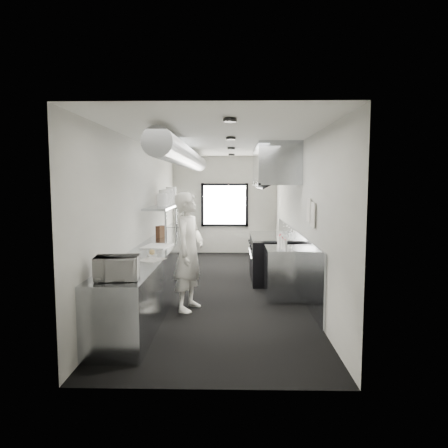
{
  "coord_description": "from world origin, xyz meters",
  "views": [
    {
      "loc": [
        0.23,
        -7.9,
        2.05
      ],
      "look_at": [
        0.07,
        -0.2,
        1.27
      ],
      "focal_mm": 33.04,
      "sensor_mm": 36.0,
      "label": 1
    }
  ],
  "objects_px": {
    "squeeze_bottle_a": "(285,245)",
    "squeeze_bottle_b": "(282,244)",
    "bottle_station": "(284,273)",
    "line_cook": "(189,252)",
    "range": "(271,257)",
    "plate_stack_c": "(168,197)",
    "plate_stack_a": "(163,200)",
    "plate_stack_d": "(171,195)",
    "squeeze_bottle_e": "(281,240)",
    "squeeze_bottle_d": "(280,241)",
    "knife_block": "(160,232)",
    "cutting_board": "(157,246)",
    "small_plate": "(152,255)",
    "squeeze_bottle_c": "(279,242)",
    "far_work_table": "(182,241)",
    "deli_tub_b": "(119,266)",
    "pass_shelf": "(167,206)",
    "prep_counter": "(157,270)",
    "microwave": "(117,268)",
    "plate_stack_b": "(165,198)",
    "deli_tub_a": "(115,266)"
  },
  "relations": [
    {
      "from": "prep_counter",
      "to": "deli_tub_b",
      "type": "bearing_deg",
      "value": -93.41
    },
    {
      "from": "range",
      "to": "cutting_board",
      "type": "distance_m",
      "value": 2.57
    },
    {
      "from": "prep_counter",
      "to": "squeeze_bottle_e",
      "type": "relative_size",
      "value": 35.15
    },
    {
      "from": "prep_counter",
      "to": "knife_block",
      "type": "bearing_deg",
      "value": 96.63
    },
    {
      "from": "squeeze_bottle_a",
      "to": "squeeze_bottle_b",
      "type": "xyz_separation_m",
      "value": [
        -0.03,
        0.14,
        0.0
      ]
    },
    {
      "from": "plate_stack_b",
      "to": "squeeze_bottle_e",
      "type": "bearing_deg",
      "value": -25.71
    },
    {
      "from": "line_cook",
      "to": "plate_stack_d",
      "type": "height_order",
      "value": "plate_stack_d"
    },
    {
      "from": "deli_tub_a",
      "to": "squeeze_bottle_c",
      "type": "height_order",
      "value": "squeeze_bottle_c"
    },
    {
      "from": "prep_counter",
      "to": "plate_stack_c",
      "type": "xyz_separation_m",
      "value": [
        -0.05,
        1.66,
        1.28
      ]
    },
    {
      "from": "bottle_station",
      "to": "squeeze_bottle_b",
      "type": "xyz_separation_m",
      "value": [
        -0.05,
        -0.14,
        0.54
      ]
    },
    {
      "from": "cutting_board",
      "to": "squeeze_bottle_c",
      "type": "distance_m",
      "value": 2.18
    },
    {
      "from": "line_cook",
      "to": "squeeze_bottle_a",
      "type": "height_order",
      "value": "line_cook"
    },
    {
      "from": "cutting_board",
      "to": "line_cook",
      "type": "bearing_deg",
      "value": -50.29
    },
    {
      "from": "prep_counter",
      "to": "cutting_board",
      "type": "xyz_separation_m",
      "value": [
        0.03,
        -0.12,
        0.46
      ]
    },
    {
      "from": "prep_counter",
      "to": "squeeze_bottle_b",
      "type": "distance_m",
      "value": 2.33
    },
    {
      "from": "squeeze_bottle_b",
      "to": "squeeze_bottle_d",
      "type": "xyz_separation_m",
      "value": [
        -0.01,
        0.31,
        0.01
      ]
    },
    {
      "from": "plate_stack_a",
      "to": "plate_stack_b",
      "type": "distance_m",
      "value": 0.38
    },
    {
      "from": "deli_tub_b",
      "to": "plate_stack_c",
      "type": "height_order",
      "value": "plate_stack_c"
    },
    {
      "from": "prep_counter",
      "to": "bottle_station",
      "type": "bearing_deg",
      "value": -4.97
    },
    {
      "from": "knife_block",
      "to": "plate_stack_d",
      "type": "distance_m",
      "value": 1.3
    },
    {
      "from": "prep_counter",
      "to": "line_cook",
      "type": "relative_size",
      "value": 3.17
    },
    {
      "from": "plate_stack_a",
      "to": "plate_stack_d",
      "type": "relative_size",
      "value": 0.69
    },
    {
      "from": "plate_stack_a",
      "to": "squeeze_bottle_d",
      "type": "height_order",
      "value": "plate_stack_a"
    },
    {
      "from": "range",
      "to": "cutting_board",
      "type": "relative_size",
      "value": 2.73
    },
    {
      "from": "squeeze_bottle_c",
      "to": "bottle_station",
      "type": "bearing_deg",
      "value": -28.72
    },
    {
      "from": "prep_counter",
      "to": "cutting_board",
      "type": "distance_m",
      "value": 0.48
    },
    {
      "from": "range",
      "to": "plate_stack_d",
      "type": "distance_m",
      "value": 2.78
    },
    {
      "from": "line_cook",
      "to": "knife_block",
      "type": "xyz_separation_m",
      "value": [
        -0.82,
        2.04,
        0.07
      ]
    },
    {
      "from": "range",
      "to": "plate_stack_b",
      "type": "height_order",
      "value": "plate_stack_b"
    },
    {
      "from": "range",
      "to": "plate_stack_c",
      "type": "xyz_separation_m",
      "value": [
        -2.24,
        0.46,
        1.26
      ]
    },
    {
      "from": "microwave",
      "to": "knife_block",
      "type": "xyz_separation_m",
      "value": [
        -0.15,
        3.77,
        -0.02
      ]
    },
    {
      "from": "small_plate",
      "to": "squeeze_bottle_c",
      "type": "bearing_deg",
      "value": 22.89
    },
    {
      "from": "line_cook",
      "to": "small_plate",
      "type": "height_order",
      "value": "line_cook"
    },
    {
      "from": "far_work_table",
      "to": "deli_tub_b",
      "type": "relative_size",
      "value": 9.08
    },
    {
      "from": "deli_tub_b",
      "to": "squeeze_bottle_c",
      "type": "relative_size",
      "value": 0.67
    },
    {
      "from": "deli_tub_b",
      "to": "squeeze_bottle_d",
      "type": "height_order",
      "value": "squeeze_bottle_d"
    },
    {
      "from": "squeeze_bottle_b",
      "to": "squeeze_bottle_e",
      "type": "relative_size",
      "value": 1.07
    },
    {
      "from": "squeeze_bottle_a",
      "to": "microwave",
      "type": "bearing_deg",
      "value": -136.4
    },
    {
      "from": "knife_block",
      "to": "cutting_board",
      "type": "bearing_deg",
      "value": -62.64
    },
    {
      "from": "plate_stack_a",
      "to": "plate_stack_d",
      "type": "distance_m",
      "value": 1.34
    },
    {
      "from": "plate_stack_c",
      "to": "squeeze_bottle_d",
      "type": "relative_size",
      "value": 1.64
    },
    {
      "from": "far_work_table",
      "to": "squeeze_bottle_a",
      "type": "height_order",
      "value": "squeeze_bottle_a"
    },
    {
      "from": "bottle_station",
      "to": "line_cook",
      "type": "relative_size",
      "value": 0.48
    },
    {
      "from": "squeeze_bottle_e",
      "to": "cutting_board",
      "type": "bearing_deg",
      "value": -173.57
    },
    {
      "from": "bottle_station",
      "to": "squeeze_bottle_c",
      "type": "bearing_deg",
      "value": 151.28
    },
    {
      "from": "pass_shelf",
      "to": "squeeze_bottle_a",
      "type": "distance_m",
      "value": 3.1
    },
    {
      "from": "plate_stack_c",
      "to": "plate_stack_d",
      "type": "relative_size",
      "value": 0.88
    },
    {
      "from": "knife_block",
      "to": "plate_stack_a",
      "type": "xyz_separation_m",
      "value": [
        0.1,
        -0.26,
        0.68
      ]
    },
    {
      "from": "bottle_station",
      "to": "small_plate",
      "type": "distance_m",
      "value": 2.38
    },
    {
      "from": "pass_shelf",
      "to": "plate_stack_d",
      "type": "bearing_deg",
      "value": 91.46
    }
  ]
}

